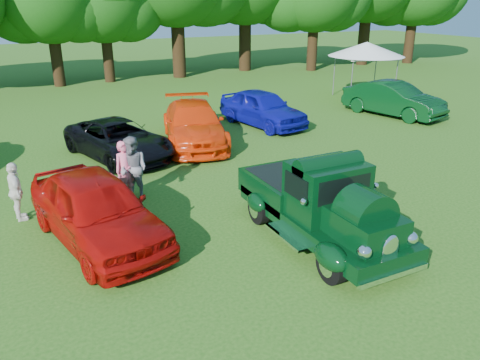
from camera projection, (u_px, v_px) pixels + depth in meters
name	position (u px, v px, depth m)	size (l,w,h in m)	color
ground	(261.00, 235.00, 11.52)	(120.00, 120.00, 0.00)	#215012
hero_pickup	(319.00, 205.00, 11.08)	(2.37, 5.10, 1.99)	black
red_convertible	(97.00, 209.00, 10.95)	(1.97, 4.90, 1.67)	#990906
back_car_black	(118.00, 140.00, 16.89)	(2.26, 4.90, 1.36)	black
back_car_orange	(194.00, 124.00, 18.53)	(2.24, 5.51, 1.60)	#EA3608
back_car_blue	(262.00, 108.00, 21.20)	(1.91, 4.74, 1.61)	#0D0E8F
back_car_green	(393.00, 99.00, 22.98)	(1.74, 5.00, 1.65)	black
spectator_pink	(125.00, 170.00, 13.40)	(0.62, 0.41, 1.70)	#F8668B
spectator_grey	(133.00, 168.00, 13.32)	(0.89, 0.70, 1.84)	slate
spectator_white	(16.00, 192.00, 12.03)	(0.93, 0.39, 1.58)	silver
canopy_tent	(367.00, 50.00, 26.27)	(5.27, 5.27, 3.18)	silver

